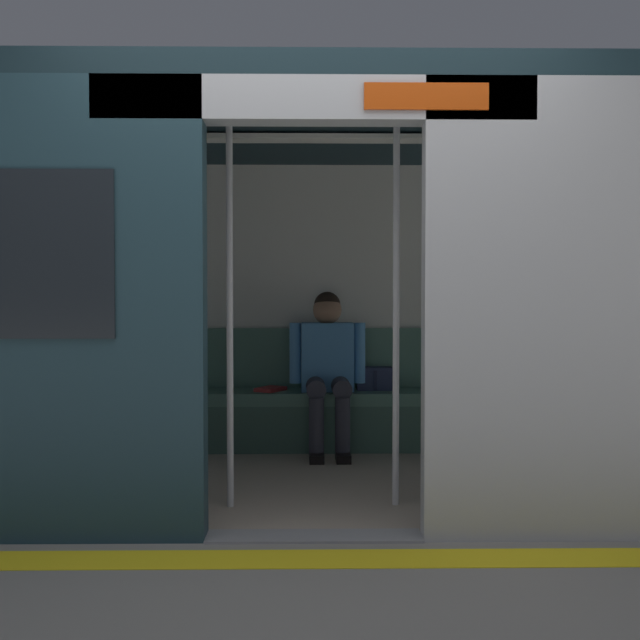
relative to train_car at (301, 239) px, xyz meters
The scene contains 9 objects.
ground_plane 1.86m from the train_car, 93.57° to the left, with size 60.00×60.00×0.00m, color gray.
platform_edge_strip 2.05m from the train_car, 92.82° to the left, with size 8.00×0.24×0.01m, color yellow.
train_car is the anchor object (origin of this frame).
bench_seat 1.48m from the train_car, 94.27° to the right, with size 2.48×0.44×0.43m.
person_seated 1.22m from the train_car, 101.73° to the right, with size 0.55×0.67×1.16m.
handbag 1.49m from the train_car, 117.81° to the right, with size 0.26×0.15×0.17m.
book 1.43m from the train_car, 76.31° to the right, with size 0.15×0.22×0.03m, color #B22D2D.
grab_pole_door 0.82m from the train_car, 58.02° to the left, with size 0.04×0.04×2.10m, color silver.
grab_pole_far 0.88m from the train_car, 131.89° to the left, with size 0.04×0.04×2.10m, color silver.
Camera 1 is at (0.03, 3.60, 1.13)m, focal length 43.69 mm.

